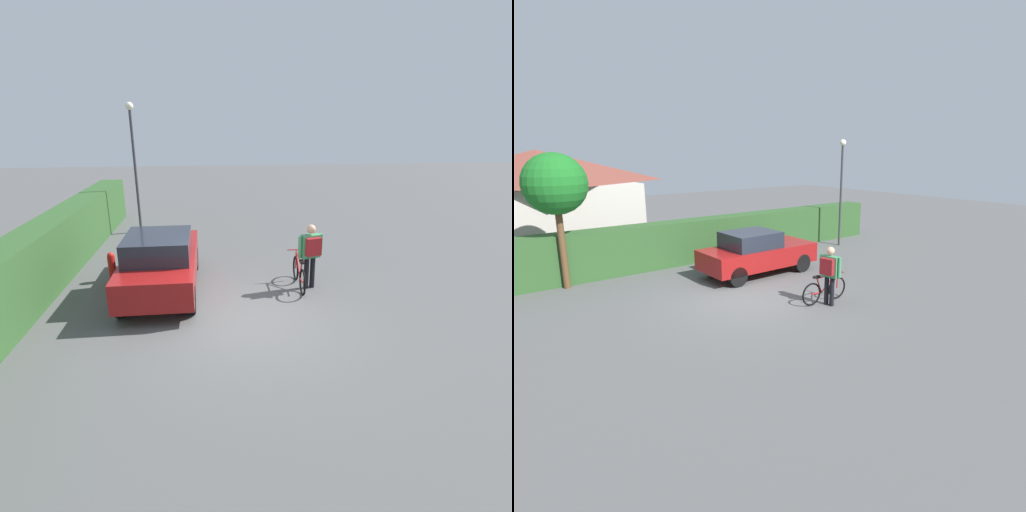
% 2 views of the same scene
% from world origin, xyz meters
% --- Properties ---
extents(ground_plane, '(60.00, 60.00, 0.00)m').
position_xyz_m(ground_plane, '(0.00, 0.00, 0.00)').
color(ground_plane, '#515151').
extents(hedge_row, '(20.59, 0.90, 1.65)m').
position_xyz_m(hedge_row, '(0.00, 5.02, 0.83)').
color(hedge_row, '#2D5327').
rests_on(hedge_row, ground).
extents(house_distant, '(7.42, 4.31, 4.30)m').
position_xyz_m(house_distant, '(-3.47, 9.49, 2.20)').
color(house_distant, beige).
rests_on(house_distant, ground).
extents(parked_car_near, '(4.13, 1.79, 1.56)m').
position_xyz_m(parked_car_near, '(1.84, 2.00, 0.79)').
color(parked_car_near, maroon).
rests_on(parked_car_near, ground).
extents(bicycle, '(1.67, 0.50, 0.88)m').
position_xyz_m(bicycle, '(1.72, -1.51, 0.37)').
color(bicycle, black).
rests_on(bicycle, ground).
extents(person_rider, '(0.44, 0.66, 1.70)m').
position_xyz_m(person_rider, '(1.62, -1.78, 1.03)').
color(person_rider, black).
rests_on(person_rider, ground).
extents(street_lamp, '(0.28, 0.28, 4.73)m').
position_xyz_m(street_lamp, '(7.60, 3.48, 3.01)').
color(street_lamp, '#38383D').
rests_on(street_lamp, ground).
extents(tree_kerbside, '(1.87, 1.87, 4.23)m').
position_xyz_m(tree_kerbside, '(-3.88, 4.42, 3.26)').
color(tree_kerbside, brown).
rests_on(tree_kerbside, ground).
extents(fire_hydrant, '(0.20, 0.20, 0.81)m').
position_xyz_m(fire_hydrant, '(2.68, 3.43, 0.41)').
color(fire_hydrant, red).
rests_on(fire_hydrant, ground).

